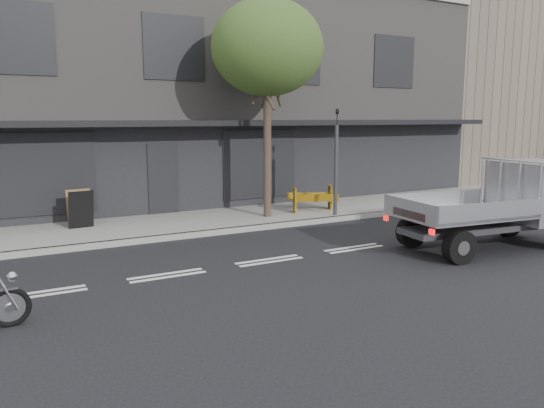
{
  "coord_description": "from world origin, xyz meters",
  "views": [
    {
      "loc": [
        -5.55,
        -10.3,
        3.22
      ],
      "look_at": [
        0.34,
        0.5,
        1.21
      ],
      "focal_mm": 35.0,
      "sensor_mm": 36.0,
      "label": 1
    }
  ],
  "objects_px": {
    "street_tree": "(267,48)",
    "traffic_light_pole": "(336,168)",
    "sandwich_board": "(81,210)",
    "flatbed_ute": "(523,196)",
    "construction_barrier": "(316,199)"
  },
  "relations": [
    {
      "from": "street_tree",
      "to": "traffic_light_pole",
      "type": "relative_size",
      "value": 1.93
    },
    {
      "from": "sandwich_board",
      "to": "traffic_light_pole",
      "type": "bearing_deg",
      "value": -18.16
    },
    {
      "from": "traffic_light_pole",
      "to": "flatbed_ute",
      "type": "relative_size",
      "value": 0.7
    },
    {
      "from": "street_tree",
      "to": "construction_barrier",
      "type": "relative_size",
      "value": 4.5
    },
    {
      "from": "traffic_light_pole",
      "to": "flatbed_ute",
      "type": "height_order",
      "value": "traffic_light_pole"
    },
    {
      "from": "street_tree",
      "to": "traffic_light_pole",
      "type": "height_order",
      "value": "street_tree"
    },
    {
      "from": "street_tree",
      "to": "construction_barrier",
      "type": "bearing_deg",
      "value": -0.51
    },
    {
      "from": "street_tree",
      "to": "flatbed_ute",
      "type": "relative_size",
      "value": 1.36
    },
    {
      "from": "traffic_light_pole",
      "to": "sandwich_board",
      "type": "xyz_separation_m",
      "value": [
        -7.45,
        1.7,
        -0.97
      ]
    },
    {
      "from": "flatbed_ute",
      "to": "construction_barrier",
      "type": "xyz_separation_m",
      "value": [
        -2.38,
        5.87,
        -0.7
      ]
    },
    {
      "from": "street_tree",
      "to": "traffic_light_pole",
      "type": "distance_m",
      "value": 4.23
    },
    {
      "from": "construction_barrier",
      "to": "sandwich_board",
      "type": "relative_size",
      "value": 1.4
    },
    {
      "from": "street_tree",
      "to": "traffic_light_pole",
      "type": "xyz_separation_m",
      "value": [
        2.0,
        -0.85,
        -3.63
      ]
    },
    {
      "from": "street_tree",
      "to": "sandwich_board",
      "type": "relative_size",
      "value": 6.32
    },
    {
      "from": "construction_barrier",
      "to": "sandwich_board",
      "type": "distance_m",
      "value": 7.34
    }
  ]
}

